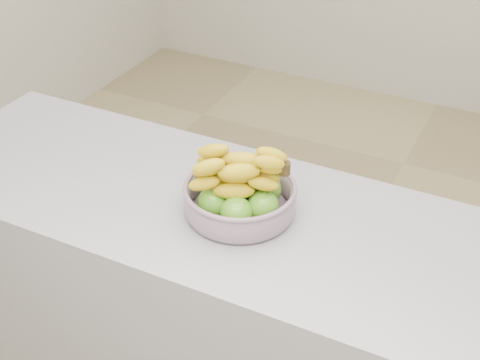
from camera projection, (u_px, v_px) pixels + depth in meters
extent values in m
plane|color=#98895D|center=(321.00, 312.00, 2.66)|extent=(4.00, 4.00, 0.00)
cube|color=#9A9AA2|center=(254.00, 340.00, 1.94)|extent=(2.00, 0.60, 0.90)
cylinder|color=#97A7B6|center=(240.00, 211.00, 1.71)|extent=(0.25, 0.25, 0.01)
torus|color=#97A7B6|center=(240.00, 187.00, 1.67)|extent=(0.29, 0.29, 0.01)
sphere|color=#379219|center=(236.00, 213.00, 1.62)|extent=(0.08, 0.08, 0.08)
sphere|color=#379219|center=(263.00, 206.00, 1.65)|extent=(0.08, 0.08, 0.08)
sphere|color=#379219|center=(266.00, 190.00, 1.70)|extent=(0.08, 0.08, 0.08)
sphere|color=#379219|center=(244.00, 180.00, 1.74)|extent=(0.08, 0.08, 0.08)
sphere|color=#379219|center=(218.00, 186.00, 1.72)|extent=(0.08, 0.08, 0.08)
sphere|color=#379219|center=(214.00, 202.00, 1.66)|extent=(0.08, 0.08, 0.08)
ellipsoid|color=yellow|center=(234.00, 191.00, 1.62)|extent=(0.18, 0.12, 0.04)
ellipsoid|color=yellow|center=(236.00, 180.00, 1.66)|extent=(0.18, 0.10, 0.04)
ellipsoid|color=yellow|center=(239.00, 170.00, 1.69)|extent=(0.19, 0.08, 0.04)
ellipsoid|color=yellow|center=(239.00, 175.00, 1.62)|extent=(0.18, 0.13, 0.04)
ellipsoid|color=yellow|center=(241.00, 164.00, 1.66)|extent=(0.18, 0.07, 0.04)
ellipsoid|color=yellow|center=(242.00, 160.00, 1.62)|extent=(0.18, 0.10, 0.04)
ellipsoid|color=yellow|center=(239.00, 172.00, 1.58)|extent=(0.17, 0.13, 0.04)
cylinder|color=#3B2C13|center=(285.00, 168.00, 1.62)|extent=(0.03, 0.03, 0.03)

